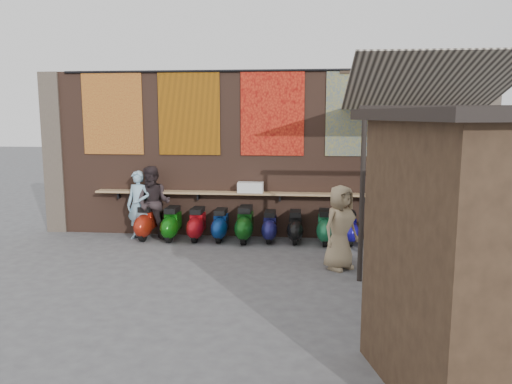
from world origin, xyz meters
The scene contains 31 objects.
ground centered at (0.00, 0.00, 0.00)m, with size 70.00×70.00×0.00m, color #474749.
brick_wall centered at (0.00, 2.70, 2.00)m, with size 10.00×0.40×4.00m, color brown.
pier_left centered at (-5.20, 2.70, 2.00)m, with size 0.50×0.50×4.00m, color #4C4238.
pier_right centered at (5.20, 2.70, 2.00)m, with size 0.50×0.50×4.00m, color #4C4238.
eating_counter centered at (0.00, 2.33, 1.10)m, with size 8.00×0.32×0.05m, color #9E7A51.
shelf_box centered at (-0.20, 2.30, 1.25)m, with size 0.60×0.30×0.25m, color white.
tapestry_redgold centered at (-3.60, 2.48, 3.00)m, with size 1.50×0.02×2.00m, color maroon.
tapestry_sun centered at (-1.70, 2.48, 3.00)m, with size 1.50×0.02×2.00m, color orange.
tapestry_orange centered at (0.30, 2.48, 3.00)m, with size 1.50×0.02×2.00m, color red.
tapestry_multi centered at (2.30, 2.48, 3.00)m, with size 1.50×0.02×2.00m, color navy.
hang_rail centered at (0.00, 2.47, 3.98)m, with size 0.06×0.06×9.50m, color black.
scooter_stool_0 centered at (-2.70, 2.02, 0.40)m, with size 0.38×0.84×0.80m, color maroon, non-canonical shape.
scooter_stool_1 centered at (-2.05, 1.96, 0.39)m, with size 0.37×0.83×0.79m, color #0C510B, non-canonical shape.
scooter_stool_2 centered at (-1.45, 2.01, 0.38)m, with size 0.36×0.81×0.77m, color #AA0D15, non-canonical shape.
scooter_stool_3 centered at (-0.89, 2.03, 0.37)m, with size 0.35×0.78×0.74m, color navy, non-canonical shape.
scooter_stool_4 centered at (-0.29, 1.97, 0.42)m, with size 0.39×0.88×0.83m, color #0E4611, non-canonical shape.
scooter_stool_5 centered at (0.28, 2.04, 0.36)m, with size 0.34×0.76×0.72m, color #171750, non-canonical shape.
scooter_stool_6 centered at (0.88, 2.05, 0.37)m, with size 0.35×0.77×0.74m, color black, non-canonical shape.
scooter_stool_7 centered at (1.57, 1.97, 0.39)m, with size 0.37×0.83×0.79m, color #18633B, non-canonical shape.
scooter_stool_8 centered at (2.13, 2.04, 0.37)m, with size 0.35×0.78×0.74m, color #140C86, non-canonical shape.
diner_left centered at (-2.86, 2.00, 0.82)m, with size 0.60×0.39×1.65m, color #8EB9CF.
diner_right centered at (-2.50, 2.00, 0.88)m, with size 0.86×0.67×1.76m, color #2B2123.
shopper_navy centered at (3.58, 0.24, 0.83)m, with size 0.97×0.40×1.65m, color black.
shopper_grey centered at (3.76, -0.23, 0.92)m, with size 1.18×0.68×1.83m, color #56555A.
shopper_tan centered at (1.78, 0.08, 0.82)m, with size 0.80×0.52×1.64m, color #9A8462.
stall_sign centered at (3.12, -2.99, 2.10)m, with size 1.20×0.04×0.50m, color gold.
stall_shelf centered at (3.12, -2.99, 1.06)m, with size 2.22×0.10×0.06m, color #473321.
awning_canvas centered at (3.50, 0.90, 3.55)m, with size 3.20×3.40×0.03m, color beige.
awning_ledger centered at (3.50, 2.49, 3.95)m, with size 3.30×0.08×0.12m, color #33261C.
awning_header centered at (3.50, -0.60, 3.08)m, with size 3.00×0.08×0.08m, color black.
awning_post_left centered at (2.10, -0.60, 1.55)m, with size 0.09×0.09×3.10m, color black.
Camera 1 is at (1.11, -9.38, 2.96)m, focal length 35.00 mm.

